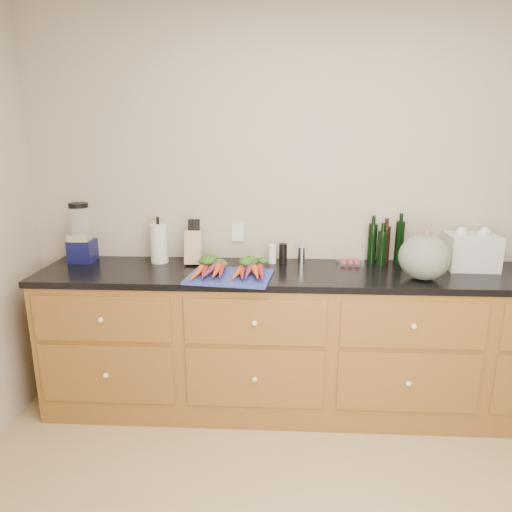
# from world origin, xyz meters

# --- Properties ---
(wall_back) EXTENTS (4.10, 0.05, 2.60)m
(wall_back) POSITION_xyz_m (0.00, 1.62, 1.30)
(wall_back) COLOR #B9AD99
(wall_back) RESTS_ON ground
(cabinets) EXTENTS (3.60, 0.64, 0.90)m
(cabinets) POSITION_xyz_m (0.00, 1.30, 0.45)
(cabinets) COLOR brown
(cabinets) RESTS_ON ground
(countertop) EXTENTS (3.64, 0.62, 0.04)m
(countertop) POSITION_xyz_m (0.00, 1.30, 0.92)
(countertop) COLOR black
(countertop) RESTS_ON cabinets
(cutting_board) EXTENTS (0.53, 0.42, 0.01)m
(cutting_board) POSITION_xyz_m (-0.61, 1.14, 0.95)
(cutting_board) COLOR #273797
(cutting_board) RESTS_ON countertop
(carrots) EXTENTS (0.46, 0.34, 0.07)m
(carrots) POSITION_xyz_m (-0.61, 1.19, 0.98)
(carrots) COLOR #DC5219
(carrots) RESTS_ON cutting_board
(squash) EXTENTS (0.30, 0.30, 0.27)m
(squash) POSITION_xyz_m (0.53, 1.18, 1.07)
(squash) COLOR #546051
(squash) RESTS_ON countertop
(blender_appliance) EXTENTS (0.16, 0.16, 0.39)m
(blender_appliance) POSITION_xyz_m (-1.63, 1.46, 1.11)
(blender_appliance) COLOR #0E1041
(blender_appliance) RESTS_ON countertop
(paper_towel) EXTENTS (0.12, 0.12, 0.26)m
(paper_towel) POSITION_xyz_m (-1.11, 1.46, 1.07)
(paper_towel) COLOR silver
(paper_towel) RESTS_ON countertop
(knife_block) EXTENTS (0.11, 0.11, 0.22)m
(knife_block) POSITION_xyz_m (-0.87, 1.44, 1.05)
(knife_block) COLOR tan
(knife_block) RESTS_ON countertop
(grinder_salt) EXTENTS (0.05, 0.05, 0.12)m
(grinder_salt) POSITION_xyz_m (-0.36, 1.48, 1.00)
(grinder_salt) COLOR white
(grinder_salt) RESTS_ON countertop
(grinder_pepper) EXTENTS (0.05, 0.05, 0.13)m
(grinder_pepper) POSITION_xyz_m (-0.29, 1.48, 1.01)
(grinder_pepper) COLOR black
(grinder_pepper) RESTS_ON countertop
(canister_chrome) EXTENTS (0.05, 0.05, 0.11)m
(canister_chrome) POSITION_xyz_m (-0.17, 1.48, 1.00)
(canister_chrome) COLOR silver
(canister_chrome) RESTS_ON countertop
(tomato_box) EXTENTS (0.16, 0.13, 0.08)m
(tomato_box) POSITION_xyz_m (0.15, 1.47, 0.98)
(tomato_box) COLOR white
(tomato_box) RESTS_ON countertop
(bottles) EXTENTS (0.23, 0.12, 0.28)m
(bottles) POSITION_xyz_m (0.38, 1.51, 1.07)
(bottles) COLOR black
(bottles) RESTS_ON countertop
(grocery_bag) EXTENTS (0.31, 0.25, 0.22)m
(grocery_bag) POSITION_xyz_m (0.90, 1.42, 1.05)
(grocery_bag) COLOR silver
(grocery_bag) RESTS_ON countertop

